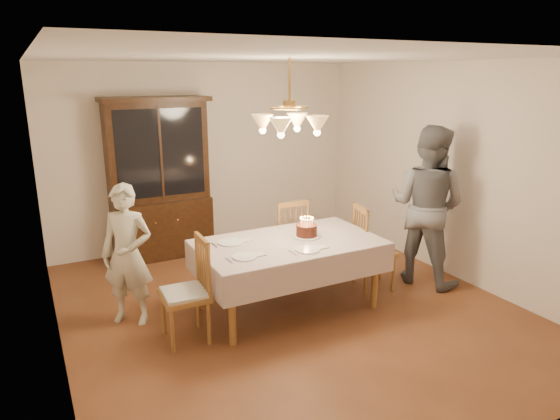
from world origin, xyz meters
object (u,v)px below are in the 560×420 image
chair_far_side (287,242)px  birthday_cake (307,231)px  dining_table (289,248)px  china_hutch (159,182)px  elderly_woman (127,255)px

chair_far_side → birthday_cake: bearing=-102.1°
dining_table → chair_far_side: (0.40, 0.79, -0.24)m
china_hutch → chair_far_side: size_ratio=2.16×
elderly_woman → dining_table: bearing=17.3°
china_hutch → elderly_woman: china_hutch is taller
china_hutch → birthday_cake: 2.44m
china_hutch → elderly_woman: size_ratio=1.51×
chair_far_side → birthday_cake: (-0.16, -0.74, 0.38)m
china_hutch → elderly_woman: 1.96m
birthday_cake → china_hutch: bearing=114.5°
dining_table → china_hutch: 2.41m
chair_far_side → birthday_cake: chair_far_side is taller
china_hutch → birthday_cake: size_ratio=7.20×
birthday_cake → dining_table: bearing=-169.0°
dining_table → elderly_woman: bearing=162.6°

